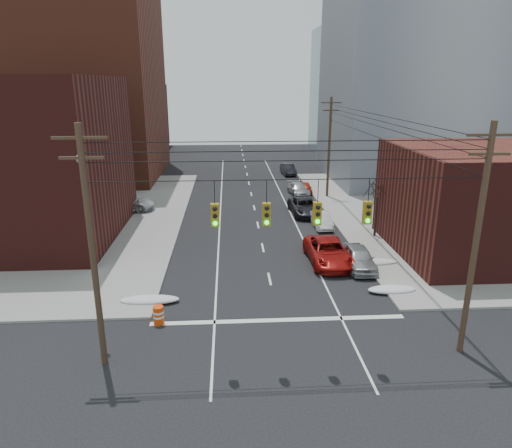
{
  "coord_description": "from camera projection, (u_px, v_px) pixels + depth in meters",
  "views": [
    {
      "loc": [
        -2.59,
        -15.72,
        12.53
      ],
      "look_at": [
        -0.74,
        14.72,
        3.0
      ],
      "focal_mm": 32.0,
      "sensor_mm": 36.0,
      "label": 1
    }
  ],
  "objects": [
    {
      "name": "building_glass",
      "position": [
        372.0,
        90.0,
        83.66
      ],
      "size": [
        20.0,
        18.0,
        22.0
      ],
      "primitive_type": "cube",
      "color": "gray",
      "rests_on": "ground"
    },
    {
      "name": "parked_car_e",
      "position": [
        305.0,
        188.0,
        53.6
      ],
      "size": [
        1.67,
        3.66,
        1.22
      ],
      "primitive_type": "imported",
      "rotation": [
        0.0,
        0.0,
        -0.07
      ],
      "color": "maroon",
      "rests_on": "ground"
    },
    {
      "name": "building_brick_far",
      "position": [
        104.0,
        118.0,
        86.07
      ],
      "size": [
        22.0,
        18.0,
        12.0
      ],
      "primitive_type": "cube",
      "color": "#4A1916",
      "rests_on": "ground"
    },
    {
      "name": "snow_ne",
      "position": [
        392.0,
        289.0,
        28.28
      ],
      "size": [
        3.0,
        1.08,
        0.42
      ],
      "primitive_type": "ellipsoid",
      "color": "silver",
      "rests_on": "ground"
    },
    {
      "name": "snow_east_far",
      "position": [
        370.0,
        262.0,
        32.57
      ],
      "size": [
        4.0,
        1.08,
        0.42
      ],
      "primitive_type": "ellipsoid",
      "color": "silver",
      "rests_on": "ground"
    },
    {
      "name": "utility_pole_far",
      "position": [
        329.0,
        146.0,
        50.03
      ],
      "size": [
        2.2,
        0.28,
        11.0
      ],
      "color": "#473323",
      "rests_on": "ground"
    },
    {
      "name": "parked_car_f",
      "position": [
        288.0,
        169.0,
        64.15
      ],
      "size": [
        1.92,
        4.65,
        1.5
      ],
      "primitive_type": "imported",
      "rotation": [
        0.0,
        0.0,
        0.07
      ],
      "color": "black",
      "rests_on": "ground"
    },
    {
      "name": "lot_car_c",
      "position": [
        66.0,
        215.0,
        41.94
      ],
      "size": [
        4.91,
        2.66,
        1.35
      ],
      "primitive_type": "imported",
      "rotation": [
        0.0,
        0.0,
        1.4
      ],
      "color": "black",
      "rests_on": "sidewalk_nw"
    },
    {
      "name": "building_office",
      "position": [
        419.0,
        82.0,
        58.33
      ],
      "size": [
        22.0,
        20.0,
        25.0
      ],
      "primitive_type": "cube",
      "color": "gray",
      "rests_on": "ground"
    },
    {
      "name": "parked_car_d",
      "position": [
        298.0,
        189.0,
        52.79
      ],
      "size": [
        2.4,
        4.73,
        1.32
      ],
      "primitive_type": "imported",
      "rotation": [
        0.0,
        0.0,
        0.13
      ],
      "color": "#A5A5AA",
      "rests_on": "ground"
    },
    {
      "name": "building_storefront",
      "position": [
        506.0,
        202.0,
        33.96
      ],
      "size": [
        16.0,
        12.0,
        8.0
      ],
      "primitive_type": "cube",
      "color": "#4A1916",
      "rests_on": "ground"
    },
    {
      "name": "building_brick_tall",
      "position": [
        60.0,
        62.0,
        58.73
      ],
      "size": [
        24.0,
        20.0,
        30.0
      ],
      "primitive_type": "cube",
      "color": "brown",
      "rests_on": "ground"
    },
    {
      "name": "utility_pole_right",
      "position": [
        477.0,
        239.0,
        20.49
      ],
      "size": [
        2.2,
        0.28,
        11.0
      ],
      "color": "#473323",
      "rests_on": "ground"
    },
    {
      "name": "ground",
      "position": [
        295.0,
        398.0,
        18.87
      ],
      "size": [
        160.0,
        160.0,
        0.0
      ],
      "primitive_type": "plane",
      "color": "black",
      "rests_on": "ground"
    },
    {
      "name": "lot_car_a",
      "position": [
        100.0,
        218.0,
        41.05
      ],
      "size": [
        3.95,
        1.42,
        1.29
      ],
      "primitive_type": "imported",
      "rotation": [
        0.0,
        0.0,
        1.56
      ],
      "color": "white",
      "rests_on": "sidewalk_nw"
    },
    {
      "name": "traffic_signals",
      "position": [
        292.0,
        212.0,
        19.56
      ],
      "size": [
        17.0,
        0.42,
        2.02
      ],
      "color": "black",
      "rests_on": "ground"
    },
    {
      "name": "construction_barrel",
      "position": [
        159.0,
        315.0,
        24.52
      ],
      "size": [
        0.68,
        0.68,
        1.04
      ],
      "rotation": [
        0.0,
        0.0,
        -0.16
      ],
      "color": "#DC400B",
      "rests_on": "ground"
    },
    {
      "name": "snow_nw",
      "position": [
        150.0,
        300.0,
        26.95
      ],
      "size": [
        3.5,
        1.08,
        0.42
      ],
      "primitive_type": "ellipsoid",
      "color": "silver",
      "rests_on": "ground"
    },
    {
      "name": "parked_car_b",
      "position": [
        322.0,
        220.0,
        40.93
      ],
      "size": [
        1.46,
        4.07,
        1.33
      ],
      "primitive_type": "imported",
      "rotation": [
        0.0,
        0.0,
        0.01
      ],
      "color": "silver",
      "rests_on": "ground"
    },
    {
      "name": "street_light",
      "position": [
        89.0,
        231.0,
        22.38
      ],
      "size": [
        0.44,
        0.44,
        9.32
      ],
      "color": "gray",
      "rests_on": "ground"
    },
    {
      "name": "lot_car_b",
      "position": [
        127.0,
        203.0,
        45.66
      ],
      "size": [
        5.54,
        2.64,
        1.53
      ],
      "primitive_type": "imported",
      "rotation": [
        0.0,
        0.0,
        1.55
      ],
      "color": "silver",
      "rests_on": "sidewalk_nw"
    },
    {
      "name": "parked_car_a",
      "position": [
        359.0,
        258.0,
        31.84
      ],
      "size": [
        1.93,
        4.61,
        1.56
      ],
      "primitive_type": "imported",
      "rotation": [
        0.0,
        0.0,
        -0.02
      ],
      "color": "#A2A2A7",
      "rests_on": "ground"
    },
    {
      "name": "lot_car_d",
      "position": [
        74.0,
        203.0,
        45.88
      ],
      "size": [
        4.59,
        3.16,
        1.45
      ],
      "primitive_type": "imported",
      "rotation": [
        0.0,
        0.0,
        1.95
      ],
      "color": "#B5B5BA",
      "rests_on": "sidewalk_nw"
    },
    {
      "name": "red_pickup",
      "position": [
        328.0,
        252.0,
        32.79
      ],
      "size": [
        2.93,
        6.09,
        1.67
      ],
      "primitive_type": "imported",
      "rotation": [
        0.0,
        0.0,
        0.03
      ],
      "color": "#9C110E",
      "rests_on": "ground"
    },
    {
      "name": "parked_car_c",
      "position": [
        304.0,
        207.0,
        44.84
      ],
      "size": [
        2.87,
        5.72,
        1.55
      ],
      "primitive_type": "imported",
      "rotation": [
        0.0,
        0.0,
        0.05
      ],
      "color": "black",
      "rests_on": "ground"
    },
    {
      "name": "bare_tree",
      "position": [
        376.0,
        211.0,
        37.78
      ],
      "size": [
        2.09,
        2.2,
        4.93
      ],
      "color": "black",
      "rests_on": "ground"
    },
    {
      "name": "utility_pole_left",
      "position": [
        92.0,
        247.0,
        19.51
      ],
      "size": [
        2.2,
        0.28,
        11.0
      ],
      "color": "#473323",
      "rests_on": "ground"
    }
  ]
}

